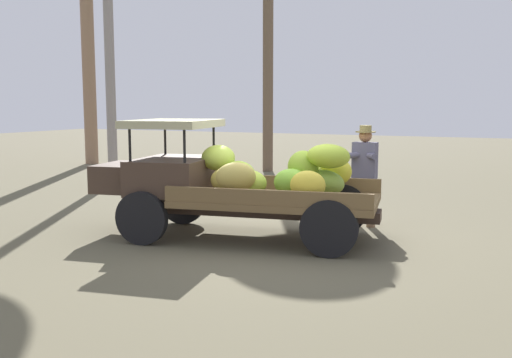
% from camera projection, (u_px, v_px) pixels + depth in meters
% --- Properties ---
extents(ground_plane, '(60.00, 60.00, 0.00)m').
position_uv_depth(ground_plane, '(275.00, 238.00, 9.20)').
color(ground_plane, brown).
extents(truck, '(4.62, 2.33, 1.84)m').
position_uv_depth(truck, '(229.00, 181.00, 9.12)').
color(truck, '#402F25').
rests_on(truck, ground).
extents(farmer, '(0.53, 0.46, 1.73)m').
position_uv_depth(farmer, '(365.00, 169.00, 9.94)').
color(farmer, '#846449').
rests_on(farmer, ground).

